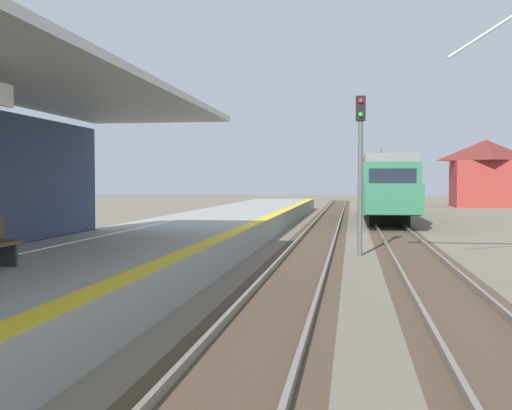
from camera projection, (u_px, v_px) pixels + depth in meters
station_platform at (117, 261)px, 15.51m from camera, size 5.00×80.00×0.91m
track_pair_nearest_platform at (305, 260)px, 18.80m from camera, size 2.34×120.00×0.16m
track_pair_middle at (420, 262)px, 18.28m from camera, size 2.34×120.00×0.16m
approaching_train at (384, 185)px, 39.36m from camera, size 2.93×19.60×4.76m
rail_signal_post at (360, 158)px, 20.09m from camera, size 0.32×0.34×5.20m
distant_trackside_house at (486, 172)px, 58.95m from camera, size 6.60×5.28×6.40m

